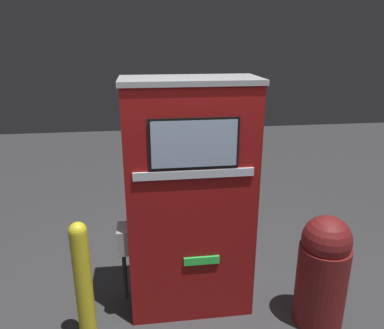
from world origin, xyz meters
TOP-DOWN VIEW (x-y plane):
  - ground_plane at (0.00, 0.00)m, footprint 14.00×14.00m
  - gas_pump at (-0.00, 0.23)m, footprint 1.13×0.51m
  - safety_bollard at (-0.85, -0.11)m, footprint 0.13×0.13m
  - trash_bin at (1.04, -0.13)m, footprint 0.41×0.41m

SIDE VIEW (x-z plane):
  - ground_plane at x=0.00m, z-range 0.00..0.00m
  - trash_bin at x=1.04m, z-range 0.01..0.98m
  - safety_bollard at x=-0.85m, z-range 0.03..1.07m
  - gas_pump at x=0.00m, z-range 0.00..2.01m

